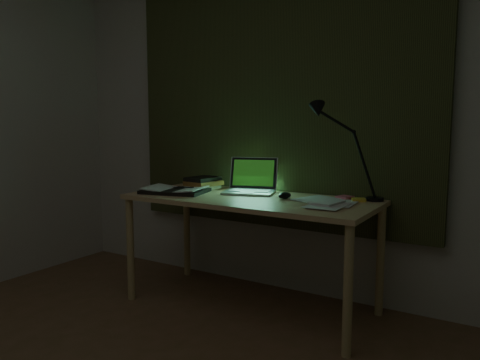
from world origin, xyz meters
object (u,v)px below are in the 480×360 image
(open_textbook, at_px, (175,190))
(loose_papers, at_px, (320,202))
(desk, at_px, (250,253))
(laptop, at_px, (249,176))
(desk_lamp, at_px, (376,155))
(book_stack, at_px, (203,182))

(open_textbook, height_order, loose_papers, open_textbook)
(desk, bearing_deg, open_textbook, -169.93)
(laptop, bearing_deg, desk_lamp, -6.92)
(book_stack, xyz_separation_m, desk_lamp, (1.16, 0.12, 0.23))
(book_stack, distance_m, desk_lamp, 1.19)
(book_stack, relative_size, loose_papers, 0.67)
(desk, relative_size, desk_lamp, 2.82)
(desk, distance_m, book_stack, 0.63)
(laptop, distance_m, open_textbook, 0.49)
(desk_lamp, bearing_deg, open_textbook, -172.17)
(laptop, relative_size, book_stack, 1.65)
(desk_lamp, bearing_deg, book_stack, 177.07)
(desk, distance_m, open_textbook, 0.64)
(laptop, xyz_separation_m, desk_lamp, (0.77, 0.14, 0.16))
(desk, distance_m, desk_lamp, 0.97)
(laptop, relative_size, open_textbook, 0.91)
(laptop, xyz_separation_m, loose_papers, (0.53, -0.11, -0.11))
(desk, distance_m, loose_papers, 0.58)
(open_textbook, relative_size, desk_lamp, 0.73)
(laptop, relative_size, loose_papers, 1.11)
(laptop, xyz_separation_m, open_textbook, (-0.43, -0.22, -0.10))
(desk, height_order, book_stack, book_stack)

